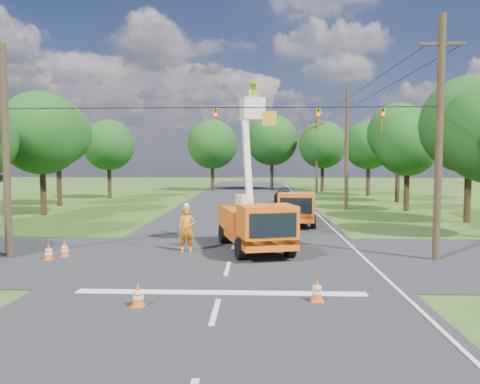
{
  "coord_description": "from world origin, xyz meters",
  "views": [
    {
      "loc": [
        1.17,
        -17.38,
        4.17
      ],
      "look_at": [
        0.28,
        5.05,
        2.6
      ],
      "focal_mm": 35.0,
      "sensor_mm": 36.0,
      "label": 1
    }
  ],
  "objects_px": {
    "tree_right_c": "(408,145)",
    "traffic_cone_3": "(65,249)",
    "second_truck": "(297,207)",
    "tree_right_b": "(470,125)",
    "tree_far_b": "(272,140)",
    "traffic_cone_6": "(310,211)",
    "pole_left": "(6,152)",
    "traffic_cone_4": "(49,252)",
    "tree_right_d": "(399,134)",
    "bucket_truck": "(255,216)",
    "pole_right_far": "(317,152)",
    "tree_left_f": "(109,145)",
    "traffic_cone_2": "(258,232)",
    "distant_car": "(285,197)",
    "tree_far_c": "(323,145)",
    "ground_worker": "(187,229)",
    "tree_left_e": "(58,133)",
    "traffic_cone_0": "(138,295)",
    "tree_far_a": "(212,144)",
    "pole_right_mid": "(347,148)",
    "pole_right_near": "(439,136)",
    "tree_right_e": "(369,145)",
    "tree_left_d": "(42,133)"
  },
  "relations": [
    {
      "from": "tree_right_c",
      "to": "tree_far_b",
      "type": "bearing_deg",
      "value": 111.42
    },
    {
      "from": "pole_right_mid",
      "to": "tree_far_a",
      "type": "height_order",
      "value": "pole_right_mid"
    },
    {
      "from": "traffic_cone_4",
      "to": "tree_far_b",
      "type": "xyz_separation_m",
      "value": [
        10.49,
        45.65,
        6.45
      ]
    },
    {
      "from": "distant_car",
      "to": "tree_right_b",
      "type": "distance_m",
      "value": 17.61
    },
    {
      "from": "pole_left",
      "to": "tree_left_f",
      "type": "relative_size",
      "value": 1.07
    },
    {
      "from": "traffic_cone_4",
      "to": "tree_right_c",
      "type": "height_order",
      "value": "tree_right_c"
    },
    {
      "from": "bucket_truck",
      "to": "pole_right_far",
      "type": "bearing_deg",
      "value": 63.91
    },
    {
      "from": "traffic_cone_2",
      "to": "pole_right_mid",
      "type": "xyz_separation_m",
      "value": [
        7.33,
        15.03,
        4.75
      ]
    },
    {
      "from": "tree_right_c",
      "to": "tree_right_d",
      "type": "xyz_separation_m",
      "value": [
        1.6,
        8.0,
        1.37
      ]
    },
    {
      "from": "tree_left_f",
      "to": "bucket_truck",
      "type": "bearing_deg",
      "value": -60.81
    },
    {
      "from": "tree_left_d",
      "to": "tree_left_f",
      "type": "relative_size",
      "value": 1.1
    },
    {
      "from": "traffic_cone_0",
      "to": "pole_right_far",
      "type": "relative_size",
      "value": 0.07
    },
    {
      "from": "second_truck",
      "to": "tree_right_b",
      "type": "xyz_separation_m",
      "value": [
        11.41,
        1.74,
        5.3
      ]
    },
    {
      "from": "traffic_cone_3",
      "to": "traffic_cone_2",
      "type": "bearing_deg",
      "value": 31.19
    },
    {
      "from": "tree_far_b",
      "to": "tree_far_c",
      "type": "height_order",
      "value": "tree_far_b"
    },
    {
      "from": "tree_right_c",
      "to": "pole_right_near",
      "type": "bearing_deg",
      "value": -103.89
    },
    {
      "from": "pole_right_near",
      "to": "tree_right_c",
      "type": "distance_m",
      "value": 19.57
    },
    {
      "from": "traffic_cone_4",
      "to": "tree_right_e",
      "type": "bearing_deg",
      "value": 59.16
    },
    {
      "from": "pole_left",
      "to": "tree_far_c",
      "type": "xyz_separation_m",
      "value": [
        19.0,
        42.0,
        1.56
      ]
    },
    {
      "from": "pole_right_far",
      "to": "second_truck",
      "type": "bearing_deg",
      "value": -99.37
    },
    {
      "from": "bucket_truck",
      "to": "tree_left_f",
      "type": "height_order",
      "value": "tree_left_f"
    },
    {
      "from": "traffic_cone_2",
      "to": "tree_far_a",
      "type": "bearing_deg",
      "value": 99.21
    },
    {
      "from": "tree_right_b",
      "to": "tree_far_c",
      "type": "bearing_deg",
      "value": 100.39
    },
    {
      "from": "tree_right_c",
      "to": "traffic_cone_3",
      "type": "bearing_deg",
      "value": -136.83
    },
    {
      "from": "second_truck",
      "to": "tree_right_d",
      "type": "relative_size",
      "value": 0.62
    },
    {
      "from": "traffic_cone_4",
      "to": "tree_right_d",
      "type": "xyz_separation_m",
      "value": [
        22.29,
        27.65,
        6.32
      ]
    },
    {
      "from": "tree_right_d",
      "to": "traffic_cone_2",
      "type": "bearing_deg",
      "value": -121.75
    },
    {
      "from": "pole_right_mid",
      "to": "pole_right_far",
      "type": "relative_size",
      "value": 1.0
    },
    {
      "from": "tree_right_c",
      "to": "ground_worker",
      "type": "bearing_deg",
      "value": -130.75
    },
    {
      "from": "second_truck",
      "to": "tree_far_a",
      "type": "bearing_deg",
      "value": 110.16
    },
    {
      "from": "tree_right_e",
      "to": "tree_far_c",
      "type": "distance_m",
      "value": 8.22
    },
    {
      "from": "pole_right_near",
      "to": "pole_left",
      "type": "bearing_deg",
      "value": 180.0
    },
    {
      "from": "traffic_cone_6",
      "to": "tree_left_d",
      "type": "height_order",
      "value": "tree_left_d"
    },
    {
      "from": "traffic_cone_4",
      "to": "tree_far_c",
      "type": "bearing_deg",
      "value": 68.28
    },
    {
      "from": "traffic_cone_0",
      "to": "tree_right_d",
      "type": "xyz_separation_m",
      "value": [
        17.02,
        33.58,
        6.32
      ]
    },
    {
      "from": "ground_worker",
      "to": "tree_far_c",
      "type": "bearing_deg",
      "value": 67.84
    },
    {
      "from": "tree_far_a",
      "to": "traffic_cone_2",
      "type": "bearing_deg",
      "value": -80.79
    },
    {
      "from": "tree_left_d",
      "to": "tree_left_e",
      "type": "height_order",
      "value": "tree_left_e"
    },
    {
      "from": "tree_far_b",
      "to": "traffic_cone_3",
      "type": "bearing_deg",
      "value": -102.62
    },
    {
      "from": "tree_right_e",
      "to": "tree_far_b",
      "type": "relative_size",
      "value": 0.84
    },
    {
      "from": "distant_car",
      "to": "pole_right_far",
      "type": "bearing_deg",
      "value": 63.93
    },
    {
      "from": "pole_left",
      "to": "tree_right_b",
      "type": "height_order",
      "value": "tree_right_b"
    },
    {
      "from": "tree_left_d",
      "to": "second_truck",
      "type": "bearing_deg",
      "value": -14.31
    },
    {
      "from": "second_truck",
      "to": "tree_far_c",
      "type": "distance_m",
      "value": 32.66
    },
    {
      "from": "tree_left_f",
      "to": "tree_right_d",
      "type": "bearing_deg",
      "value": -5.79
    },
    {
      "from": "pole_right_near",
      "to": "tree_right_e",
      "type": "xyz_separation_m",
      "value": [
        5.3,
        35.0,
        0.7
      ]
    },
    {
      "from": "bucket_truck",
      "to": "traffic_cone_2",
      "type": "bearing_deg",
      "value": 72.06
    },
    {
      "from": "traffic_cone_2",
      "to": "tree_left_e",
      "type": "bearing_deg",
      "value": 136.53
    },
    {
      "from": "traffic_cone_6",
      "to": "pole_left",
      "type": "bearing_deg",
      "value": -134.19
    },
    {
      "from": "tree_left_f",
      "to": "tree_right_c",
      "type": "bearing_deg",
      "value": -21.45
    }
  ]
}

